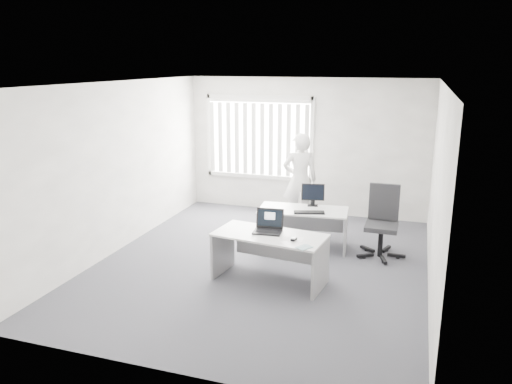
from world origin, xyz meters
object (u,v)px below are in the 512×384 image
(desk_near, at_px, (270,247))
(desk_far, at_px, (303,220))
(laptop, at_px, (268,222))
(person, at_px, (300,180))
(office_chair, at_px, (381,234))
(monitor, at_px, (313,195))

(desk_near, distance_m, desk_far, 1.50)
(desk_far, bearing_deg, laptop, -103.25)
(desk_far, height_order, person, person)
(person, distance_m, laptop, 2.59)
(desk_far, relative_size, office_chair, 1.32)
(desk_far, relative_size, monitor, 3.94)
(desk_far, distance_m, monitor, 0.48)
(person, distance_m, monitor, 0.98)
(desk_far, bearing_deg, desk_near, -101.15)
(desk_near, bearing_deg, office_chair, 53.81)
(desk_far, xyz_separation_m, laptop, (-0.20, -1.44, 0.39))
(office_chair, relative_size, laptop, 2.92)
(person, xyz_separation_m, monitor, (0.44, -0.88, -0.03))
(office_chair, relative_size, monitor, 2.99)
(monitor, bearing_deg, desk_near, -109.38)
(office_chair, xyz_separation_m, laptop, (-1.50, -1.48, 0.51))
(office_chair, relative_size, person, 0.65)
(desk_near, height_order, monitor, monitor)
(desk_near, xyz_separation_m, monitor, (0.25, 1.76, 0.36))
(monitor, bearing_deg, desk_far, -123.24)
(office_chair, xyz_separation_m, monitor, (-1.20, 0.22, 0.51))
(laptop, height_order, monitor, monitor)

